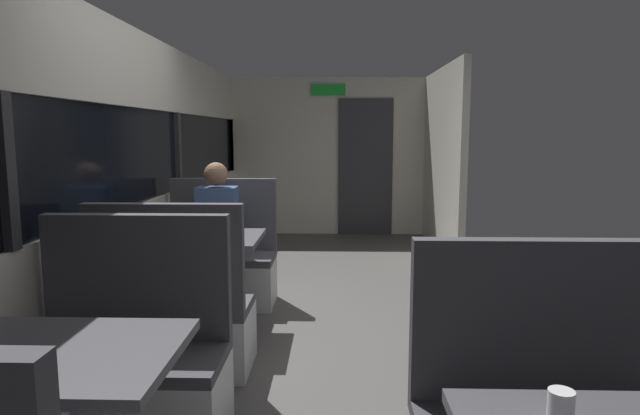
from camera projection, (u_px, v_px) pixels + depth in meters
name	position (u px, v px, depth m)	size (l,w,h in m)	color
ground_plane	(319.00, 337.00, 4.09)	(3.30, 9.20, 0.02)	#514F4C
carriage_window_panel_left	(120.00, 188.00, 3.98)	(0.09, 8.48, 2.30)	beige
carriage_end_bulkhead	(332.00, 158.00, 8.08)	(2.90, 0.11, 2.30)	beige
carriage_aisle_panel_right	(442.00, 161.00, 6.86)	(0.08, 2.40, 2.30)	beige
dining_table_near_window	(52.00, 377.00, 1.95)	(0.90, 0.70, 0.74)	#9E9EA3
bench_near_window_facing_entry	(129.00, 374.00, 2.69)	(0.95, 0.50, 1.10)	silver
dining_table_mid_window	(201.00, 249.00, 4.10)	(0.90, 0.70, 0.74)	#9E9EA3
bench_mid_window_facing_end	(175.00, 321.00, 3.45)	(0.95, 0.50, 1.10)	silver
bench_mid_window_facing_entry	(221.00, 267.00, 4.83)	(0.95, 0.50, 1.10)	silver
seated_passenger	(219.00, 246.00, 4.73)	(0.47, 0.55, 1.26)	#26262D
coffee_cup_primary	(561.00, 407.00, 1.45)	(0.07, 0.07, 0.09)	white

